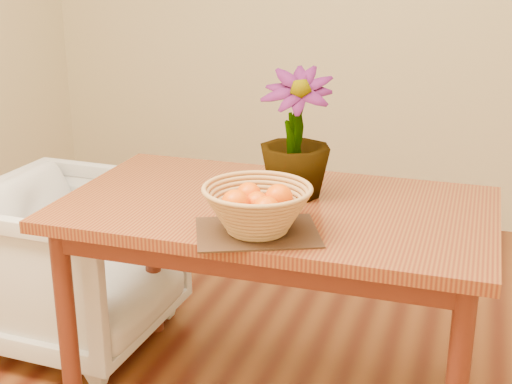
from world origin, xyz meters
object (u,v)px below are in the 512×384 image
(table, at_px, (276,228))
(potted_plant, at_px, (295,134))
(wicker_basket, at_px, (257,211))
(armchair, at_px, (73,255))

(table, distance_m, potted_plant, 0.32)
(wicker_basket, height_order, potted_plant, potted_plant)
(table, xyz_separation_m, wicker_basket, (0.02, -0.26, 0.16))
(table, height_order, armchair, table)
(table, relative_size, potted_plant, 3.29)
(table, height_order, wicker_basket, wicker_basket)
(armchair, bearing_deg, table, -98.45)
(armchair, bearing_deg, wicker_basket, -113.04)
(potted_plant, bearing_deg, armchair, 169.25)
(table, bearing_deg, potted_plant, 68.79)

